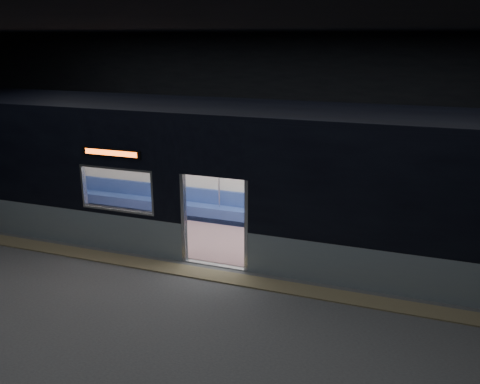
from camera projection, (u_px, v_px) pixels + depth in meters
The scene contains 7 objects.
station_floor at pixel (195, 286), 10.33m from camera, with size 24.00×14.00×0.01m, color #47494C.
station_envelope at pixel (190, 106), 9.26m from camera, with size 24.00×14.00×5.00m.
tactile_strip at pixel (206, 274), 10.82m from camera, with size 22.80×0.50×0.03m, color #8C7F59.
metro_car at pixel (238, 169), 12.08m from camera, with size 18.00×3.04×3.35m.
passenger at pixel (379, 214), 12.23m from camera, with size 0.42×0.68×1.33m.
handbag at pixel (376, 221), 12.08m from camera, with size 0.26×0.22×0.13m, color black.
transit_map at pixel (460, 191), 11.74m from camera, with size 0.89×0.03×0.58m, color white.
Camera 1 is at (4.04, -8.45, 4.87)m, focal length 38.00 mm.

